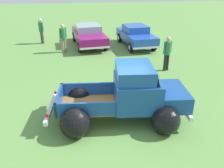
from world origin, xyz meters
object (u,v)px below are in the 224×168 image
object	(u,v)px
spectator_2	(167,51)
spectator_0	(63,36)
vintage_pickup_truck	(129,98)
spectator_1	(41,29)
show_car_1	(136,35)
show_car_0	(89,34)

from	to	relation	value
spectator_2	spectator_0	bearing A→B (deg)	30.31
vintage_pickup_truck	spectator_2	size ratio (longest dim) A/B	2.68
spectator_2	spectator_1	bearing A→B (deg)	24.57
vintage_pickup_truck	spectator_1	world-z (taller)	vintage_pickup_truck
show_car_1	spectator_0	world-z (taller)	spectator_0
show_car_1	spectator_0	bearing A→B (deg)	-86.85
vintage_pickup_truck	spectator_2	xyz separation A→B (m)	(2.94, 4.13, 0.27)
vintage_pickup_truck	spectator_2	bearing A→B (deg)	60.28
spectator_1	spectator_2	bearing A→B (deg)	98.53
vintage_pickup_truck	spectator_1	size ratio (longest dim) A/B	2.66
spectator_0	spectator_2	distance (m)	6.78
show_car_0	spectator_2	distance (m)	6.67
spectator_1	vintage_pickup_truck	bearing A→B (deg)	72.70
vintage_pickup_truck	show_car_1	world-z (taller)	vintage_pickup_truck
vintage_pickup_truck	spectator_2	world-z (taller)	vintage_pickup_truck
show_car_0	spectator_1	size ratio (longest dim) A/B	2.71
show_car_1	spectator_2	world-z (taller)	spectator_2
show_car_0	spectator_2	xyz separation A→B (m)	(3.66, -5.58, 0.24)
spectator_0	spectator_1	xyz separation A→B (m)	(-1.64, 2.50, -0.01)
spectator_0	spectator_1	distance (m)	2.99
show_car_1	spectator_1	size ratio (longest dim) A/B	2.41
spectator_1	show_car_0	bearing A→B (deg)	124.25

